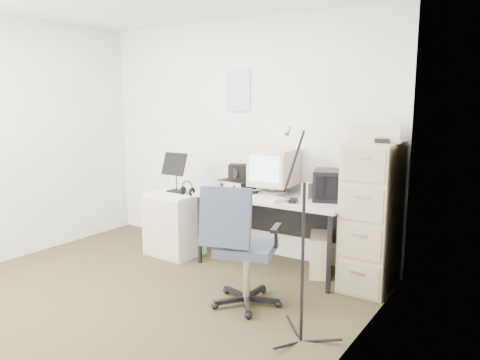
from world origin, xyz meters
The scene contains 21 objects.
floor centered at (0.00, 0.00, -0.01)m, with size 3.60×3.60×0.01m, color #3A3220.
wall_back centered at (0.00, 1.80, 1.25)m, with size 3.60×0.02×2.50m, color white.
wall_right centered at (1.80, 0.00, 1.25)m, with size 0.02×3.60×2.50m, color white.
wall_calendar centered at (-0.02, 1.79, 1.75)m, with size 0.30×0.02×0.44m, color white.
filing_cabinet centered at (1.58, 1.48, 0.65)m, with size 0.40×0.60×1.30m, color tan.
printer centered at (1.58, 1.49, 1.38)m, with size 0.40×0.27×0.16m, color beige.
desk centered at (0.63, 1.45, 0.36)m, with size 1.50×0.70×0.73m, color #B0AFA1.
crt_monitor centered at (0.56, 1.55, 0.95)m, with size 0.40×0.42×0.44m, color beige.
crt_tv centered at (1.16, 1.56, 0.87)m, with size 0.31×0.33×0.28m, color black.
desk_speaker centered at (0.94, 1.52, 0.81)m, with size 0.08×0.08×0.15m, color #C1B39F.
keyboard centered at (0.62, 1.29, 0.74)m, with size 0.46×0.16×0.03m, color beige.
mouse centered at (0.92, 1.27, 0.75)m, with size 0.07×0.12×0.04m, color black.
radio_receiver centered at (0.12, 1.54, 0.78)m, with size 0.34×0.24×0.10m, color black.
radio_speaker centered at (0.14, 1.53, 0.91)m, with size 0.17×0.16×0.17m, color black.
papers centered at (0.36, 1.32, 0.74)m, with size 0.24×0.33×0.02m, color white.
pc_tower centered at (1.07, 1.55, 0.19)m, with size 0.18×0.41×0.38m, color beige.
office_chair centered at (0.86, 0.57, 0.50)m, with size 0.58×0.58×1.00m, color #364050.
side_cart centered at (-0.47, 1.22, 0.33)m, with size 0.54×0.43×0.67m, color silver.
music_stand centered at (-0.50, 1.31, 0.89)m, with size 0.30×0.16×0.43m, color black.
headphones centered at (-0.30, 1.24, 0.72)m, with size 0.16×0.16×0.03m, color black.
mic_stand centered at (1.49, 0.29, 0.73)m, with size 0.02×0.02×1.46m, color black.
Camera 1 is at (2.78, -2.47, 1.65)m, focal length 35.00 mm.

